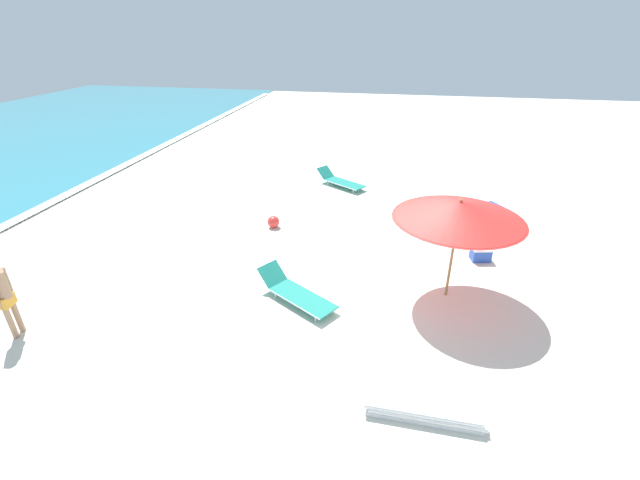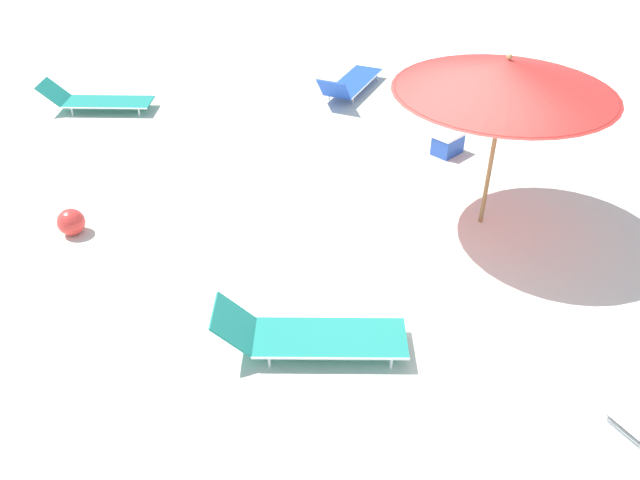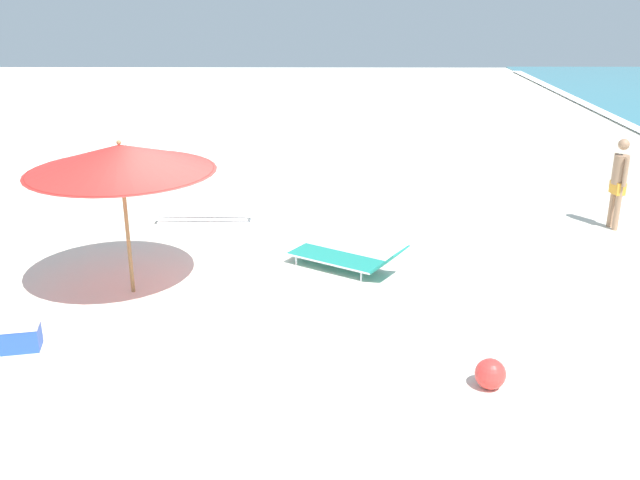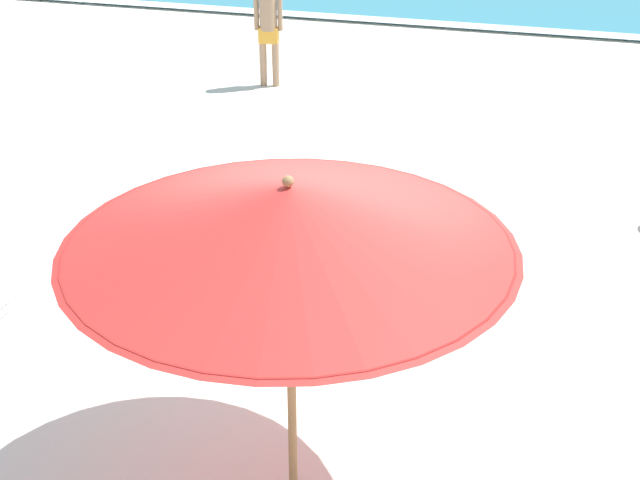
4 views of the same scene
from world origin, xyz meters
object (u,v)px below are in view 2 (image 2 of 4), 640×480
beach_umbrella (506,76)px  sun_lounger_under_umbrella (350,83)px  beach_ball (71,222)px  sun_lounger_beside_umbrella (309,335)px  cooler_box (448,143)px  sun_lounger_near_water_left (96,100)px

beach_umbrella → sun_lounger_under_umbrella: (4.88, -1.11, -1.89)m
beach_umbrella → beach_ball: 5.96m
sun_lounger_beside_umbrella → cooler_box: bearing=-25.6°
sun_lounger_under_umbrella → sun_lounger_near_water_left: sun_lounger_under_umbrella is taller
beach_umbrella → cooler_box: beach_umbrella is taller
beach_umbrella → cooler_box: 2.84m
sun_lounger_near_water_left → beach_ball: size_ratio=5.50×
sun_lounger_under_umbrella → sun_lounger_near_water_left: (1.86, 4.57, -0.00)m
beach_umbrella → sun_lounger_near_water_left: 7.81m
cooler_box → beach_umbrella: bearing=49.5°
sun_lounger_under_umbrella → cooler_box: sun_lounger_under_umbrella is taller
sun_lounger_beside_umbrella → sun_lounger_near_water_left: sun_lounger_beside_umbrella is taller
sun_lounger_under_umbrella → cooler_box: size_ratio=3.79×
beach_umbrella → sun_lounger_under_umbrella: bearing=-12.8°
sun_lounger_near_water_left → cooler_box: (-4.91, -4.45, -0.03)m
beach_ball → sun_lounger_near_water_left: bearing=-20.2°
sun_lounger_beside_umbrella → sun_lounger_under_umbrella: bearing=-5.2°
cooler_box → sun_lounger_under_umbrella: bearing=-104.2°
sun_lounger_under_umbrella → beach_ball: sun_lounger_under_umbrella is taller
beach_umbrella → sun_lounger_beside_umbrella: size_ratio=1.36×
sun_lounger_beside_umbrella → beach_umbrella: bearing=-42.9°
beach_umbrella → cooler_box: size_ratio=4.93×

